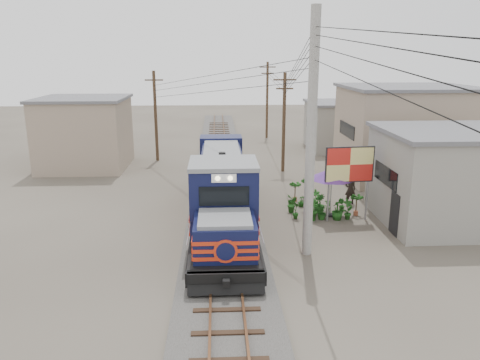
{
  "coord_description": "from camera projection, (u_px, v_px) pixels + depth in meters",
  "views": [
    {
      "loc": [
        -0.25,
        -18.75,
        8.19
      ],
      "look_at": [
        0.86,
        3.48,
        2.2
      ],
      "focal_mm": 35.0,
      "sensor_mm": 36.0,
      "label": 1
    }
  ],
  "objects": [
    {
      "name": "market_umbrella",
      "position": [
        332.0,
        174.0,
        23.95
      ],
      "size": [
        2.8,
        2.8,
        2.58
      ],
      "rotation": [
        0.0,
        0.0,
        0.22
      ],
      "color": "black",
      "rests_on": "ground"
    },
    {
      "name": "shophouse_back",
      "position": [
        344.0,
        125.0,
        41.43
      ],
      "size": [
        6.3,
        6.3,
        4.2
      ],
      "color": "gray",
      "rests_on": "ground"
    },
    {
      "name": "ballast",
      "position": [
        221.0,
        186.0,
        29.85
      ],
      "size": [
        3.6,
        70.0,
        0.16
      ],
      "primitive_type": "cube",
      "color": "#595651",
      "rests_on": "ground"
    },
    {
      "name": "track",
      "position": [
        221.0,
        183.0,
        29.8
      ],
      "size": [
        1.15,
        70.0,
        0.12
      ],
      "color": "#51331E",
      "rests_on": "ground"
    },
    {
      "name": "vendor",
      "position": [
        350.0,
        189.0,
        26.29
      ],
      "size": [
        0.64,
        0.45,
        1.7
      ],
      "primitive_type": "imported",
      "rotation": [
        0.0,
        0.0,
        3.21
      ],
      "color": "black",
      "rests_on": "ground"
    },
    {
      "name": "wooden_pole_mid",
      "position": [
        284.0,
        121.0,
        32.99
      ],
      "size": [
        1.6,
        0.24,
        7.0
      ],
      "color": "#4C3826",
      "rests_on": "ground"
    },
    {
      "name": "power_lines",
      "position": [
        218.0,
        66.0,
        26.44
      ],
      "size": [
        9.65,
        19.0,
        3.3
      ],
      "color": "black",
      "rests_on": "ground"
    },
    {
      "name": "ground",
      "position": [
        224.0,
        250.0,
        20.22
      ],
      "size": [
        120.0,
        120.0,
        0.0
      ],
      "primitive_type": "plane",
      "color": "#473F35",
      "rests_on": "ground"
    },
    {
      "name": "shophouse_front",
      "position": [
        455.0,
        177.0,
        23.06
      ],
      "size": [
        7.35,
        6.3,
        4.7
      ],
      "color": "gray",
      "rests_on": "ground"
    },
    {
      "name": "shophouse_left",
      "position": [
        85.0,
        133.0,
        34.49
      ],
      "size": [
        6.3,
        6.3,
        5.2
      ],
      "color": "gray",
      "rests_on": "ground"
    },
    {
      "name": "wooden_pole_far",
      "position": [
        267.0,
        99.0,
        46.44
      ],
      "size": [
        1.6,
        0.24,
        7.5
      ],
      "color": "#4C3826",
      "rests_on": "ground"
    },
    {
      "name": "utility_pole_main",
      "position": [
        311.0,
        137.0,
        18.61
      ],
      "size": [
        0.4,
        0.4,
        10.0
      ],
      "color": "#9E9B93",
      "rests_on": "ground"
    },
    {
      "name": "plant_nursery",
      "position": [
        317.0,
        206.0,
        24.58
      ],
      "size": [
        3.28,
        3.1,
        1.12
      ],
      "color": "#1A4C15",
      "rests_on": "ground"
    },
    {
      "name": "wooden_pole_left",
      "position": [
        156.0,
        114.0,
        36.38
      ],
      "size": [
        1.6,
        0.24,
        7.0
      ],
      "color": "#4C3826",
      "rests_on": "ground"
    },
    {
      "name": "billboard",
      "position": [
        350.0,
        166.0,
        23.14
      ],
      "size": [
        2.48,
        0.33,
        3.82
      ],
      "rotation": [
        0.0,
        0.0,
        0.08
      ],
      "color": "#99999E",
      "rests_on": "ground"
    },
    {
      "name": "shophouse_mid",
      "position": [
        405.0,
        132.0,
        31.59
      ],
      "size": [
        8.4,
        7.35,
        6.2
      ],
      "color": "gray",
      "rests_on": "ground"
    },
    {
      "name": "locomotive",
      "position": [
        223.0,
        191.0,
        23.06
      ],
      "size": [
        2.83,
        15.41,
        3.82
      ],
      "color": "black",
      "rests_on": "ground"
    }
  ]
}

